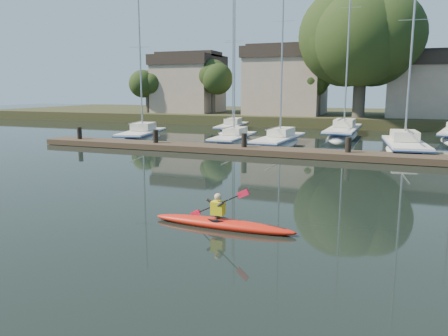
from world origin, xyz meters
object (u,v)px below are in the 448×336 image
(sailboat_2, at_px, (279,147))
(sailboat_1, at_px, (233,145))
(sailboat_5, at_px, (232,132))
(kayak, at_px, (222,222))
(sailboat_0, at_px, (142,141))
(dock, at_px, (294,152))
(sailboat_3, at_px, (404,155))
(sailboat_6, at_px, (343,138))

(sailboat_2, bearing_deg, sailboat_1, -178.07)
(sailboat_5, bearing_deg, sailboat_2, -60.11)
(kayak, height_order, sailboat_5, sailboat_5)
(sailboat_0, height_order, sailboat_5, sailboat_5)
(dock, distance_m, sailboat_3, 7.24)
(sailboat_0, bearing_deg, kayak, -64.87)
(kayak, bearing_deg, sailboat_5, 110.78)
(sailboat_0, relative_size, sailboat_5, 0.88)
(sailboat_1, relative_size, sailboat_5, 0.90)
(kayak, relative_size, sailboat_2, 0.30)
(dock, bearing_deg, sailboat_0, 161.05)
(kayak, xyz_separation_m, dock, (-0.87, 13.67, 0.04))
(sailboat_2, xyz_separation_m, sailboat_6, (3.48, 7.93, -0.03))
(dock, bearing_deg, kayak, -86.37)
(dock, xyz_separation_m, sailboat_1, (-5.35, 4.66, -0.37))
(sailboat_1, relative_size, sailboat_6, 0.71)
(sailboat_6, bearing_deg, sailboat_5, 175.40)
(sailboat_2, height_order, sailboat_3, sailboat_2)
(dock, xyz_separation_m, sailboat_3, (5.99, 4.04, -0.41))
(sailboat_5, relative_size, sailboat_6, 0.79)
(dock, height_order, sailboat_0, sailboat_0)
(sailboat_0, xyz_separation_m, sailboat_6, (14.20, 8.13, -0.00))
(kayak, distance_m, sailboat_3, 18.44)
(sailboat_0, xyz_separation_m, sailboat_2, (10.72, 0.21, 0.02))
(sailboat_0, xyz_separation_m, sailboat_3, (18.70, -0.32, -0.00))
(sailboat_2, distance_m, sailboat_5, 11.10)
(kayak, relative_size, sailboat_0, 0.35)
(sailboat_1, bearing_deg, sailboat_5, 108.92)
(dock, height_order, sailboat_5, sailboat_5)
(sailboat_1, height_order, sailboat_3, sailboat_3)
(sailboat_5, bearing_deg, dock, -64.20)
(kayak, xyz_separation_m, sailboat_0, (-13.57, 18.04, -0.36))
(sailboat_2, height_order, sailboat_5, sailboat_2)
(sailboat_5, height_order, sailboat_6, sailboat_6)
(dock, relative_size, sailboat_5, 2.49)
(sailboat_0, bearing_deg, sailboat_5, 54.03)
(kayak, xyz_separation_m, sailboat_1, (-6.22, 18.33, -0.33))
(sailboat_6, bearing_deg, kayak, -90.46)
(kayak, bearing_deg, sailboat_2, 100.39)
(sailboat_0, height_order, sailboat_1, sailboat_1)
(sailboat_0, height_order, sailboat_2, sailboat_2)
(sailboat_1, distance_m, sailboat_3, 11.36)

